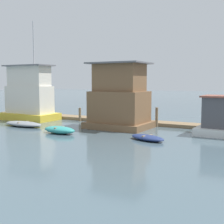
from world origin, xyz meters
TOP-DOWN VIEW (x-y plane):
  - ground_plane at (0.00, 0.00)m, footprint 200.00×200.00m
  - dock_walkway at (0.00, 2.89)m, footprint 33.80×1.87m
  - houseboat_yellow at (-10.40, 0.12)m, footprint 5.77×3.23m
  - houseboat_brown at (0.36, -0.35)m, footprint 5.14×4.03m
  - dinghy_grey at (-7.39, -3.79)m, footprint 4.09×1.60m
  - dinghy_teal at (-2.29, -5.11)m, footprint 2.86×1.41m
  - dinghy_navy at (4.66, -4.40)m, footprint 2.95×1.97m
  - mooring_post_far_left at (2.94, 1.70)m, footprint 0.24×0.24m
  - mooring_post_centre at (-5.21, 1.70)m, footprint 0.24×0.24m
  - mooring_post_near_left at (-9.54, 1.70)m, footprint 0.28×0.28m

SIDE VIEW (x-z plane):
  - ground_plane at x=0.00m, z-range 0.00..0.00m
  - dock_walkway at x=0.00m, z-range 0.00..0.30m
  - dinghy_navy at x=4.66m, z-range 0.00..0.37m
  - dinghy_grey at x=-7.39m, z-range 0.00..0.46m
  - dinghy_teal at x=-2.29m, z-range 0.00..0.55m
  - mooring_post_near_left at x=-9.54m, z-range 0.00..1.24m
  - mooring_post_centre at x=-5.21m, z-range 0.00..1.33m
  - mooring_post_far_left at x=2.94m, z-range 0.00..1.71m
  - houseboat_yellow at x=-10.40m, z-range -2.52..7.42m
  - houseboat_brown at x=0.36m, z-range -0.30..5.22m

